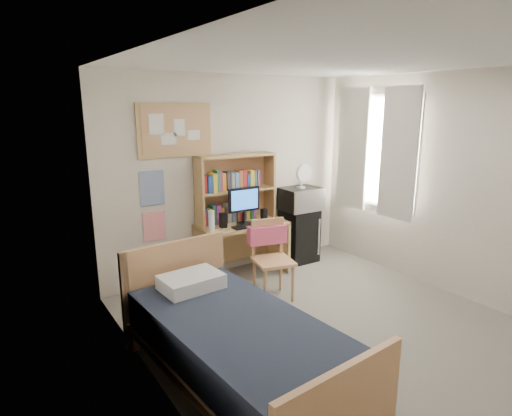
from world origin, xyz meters
TOP-DOWN VIEW (x-y plane):
  - floor at (0.00, 0.00)m, footprint 3.60×4.20m
  - ceiling at (0.00, 0.00)m, footprint 3.60×4.20m
  - wall_back at (0.00, 2.10)m, footprint 3.60×0.04m
  - wall_left at (-1.80, 0.00)m, footprint 0.04×4.20m
  - wall_right at (1.80, 0.00)m, footprint 0.04×4.20m
  - window_unit at (1.75, 1.20)m, footprint 0.10×1.40m
  - curtain_left at (1.72, 0.80)m, footprint 0.04×0.55m
  - curtain_right at (1.72, 1.60)m, footprint 0.04×0.55m
  - bulletin_board at (-0.78, 2.08)m, footprint 0.94×0.03m
  - poster_wave at (-1.10, 2.09)m, footprint 0.30×0.01m
  - poster_japan at (-1.10, 2.09)m, footprint 0.28×0.01m
  - desk at (-0.03, 1.79)m, footprint 1.18×0.62m
  - desk_chair at (-0.09, 1.01)m, footprint 0.56×0.56m
  - mini_fridge at (0.96, 1.84)m, footprint 0.46×0.46m
  - bed at (-1.26, -0.14)m, footprint 1.19×2.16m
  - hutch at (-0.03, 1.94)m, footprint 1.08×0.31m
  - monitor at (-0.04, 1.73)m, footprint 0.44×0.05m
  - keyboard at (-0.04, 1.59)m, footprint 0.46×0.16m
  - speaker_left at (-0.34, 1.74)m, footprint 0.08×0.08m
  - speaker_right at (0.26, 1.72)m, footprint 0.07×0.07m
  - water_bottle at (-0.52, 1.71)m, footprint 0.08×0.08m
  - hoodie at (-0.04, 1.21)m, footprint 0.48×0.24m
  - microwave at (0.96, 1.82)m, footprint 0.55×0.43m
  - desk_fan at (0.96, 1.82)m, footprint 0.25×0.25m
  - pillow at (-1.31, 0.61)m, footprint 0.57×0.42m

SIDE VIEW (x-z plane):
  - floor at x=0.00m, z-range -0.02..0.00m
  - bed at x=-1.26m, z-range 0.00..0.58m
  - desk at x=-0.03m, z-range 0.00..0.72m
  - mini_fridge at x=0.96m, z-range 0.00..0.76m
  - desk_chair at x=-0.09m, z-range 0.00..0.93m
  - pillow at x=-1.31m, z-range 0.58..0.71m
  - hoodie at x=-0.04m, z-range 0.61..0.83m
  - keyboard at x=-0.04m, z-range 0.72..0.75m
  - poster_japan at x=-1.10m, z-range 0.60..0.96m
  - speaker_right at x=0.26m, z-range 0.72..0.89m
  - speaker_left at x=-0.34m, z-range 0.72..0.91m
  - water_bottle at x=-0.52m, z-range 0.72..0.97m
  - microwave at x=0.96m, z-range 0.76..1.08m
  - monitor at x=-0.04m, z-range 0.72..1.19m
  - hutch at x=-0.03m, z-range 0.72..1.60m
  - desk_fan at x=0.96m, z-range 1.08..1.38m
  - poster_wave at x=-1.10m, z-range 1.04..1.46m
  - wall_back at x=0.00m, z-range 0.00..2.60m
  - wall_left at x=-1.80m, z-range 0.00..2.60m
  - wall_right at x=1.80m, z-range 0.00..2.60m
  - window_unit at x=1.75m, z-range 0.75..2.45m
  - curtain_left at x=1.72m, z-range 0.75..2.45m
  - curtain_right at x=1.72m, z-range 0.75..2.45m
  - bulletin_board at x=-0.78m, z-range 1.60..2.24m
  - ceiling at x=0.00m, z-range 2.59..2.61m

